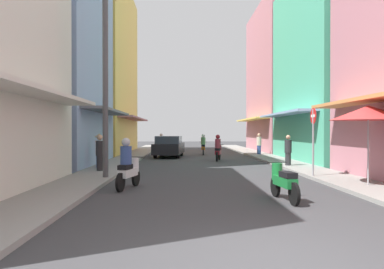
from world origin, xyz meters
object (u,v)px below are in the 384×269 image
(pedestrian_crossing, at_px, (288,151))
(street_sign_no_entry, at_px, (313,133))
(parked_car, at_px, (169,146))
(motorbike_orange, at_px, (203,145))
(motorbike_red, at_px, (162,144))
(pedestrian_far, at_px, (259,145))
(vendor_umbrella, at_px, (368,113))
(motorbike_maroon, at_px, (218,149))
(motorbike_green, at_px, (283,181))
(pedestrian_foreground, at_px, (99,149))
(utility_pole, at_px, (105,71))
(pedestrian_midway, at_px, (100,154))
(motorbike_white, at_px, (128,166))

(pedestrian_crossing, relative_size, street_sign_no_entry, 0.60)
(parked_car, height_order, pedestrian_crossing, pedestrian_crossing)
(motorbike_orange, distance_m, motorbike_red, 4.89)
(pedestrian_far, height_order, vendor_umbrella, vendor_umbrella)
(motorbike_maroon, xyz_separation_m, motorbike_red, (-3.88, 9.41, 0.00))
(motorbike_green, height_order, pedestrian_far, pedestrian_far)
(motorbike_green, distance_m, parked_car, 16.50)
(pedestrian_foreground, bearing_deg, motorbike_maroon, 40.91)
(motorbike_orange, height_order, utility_pole, utility_pole)
(pedestrian_crossing, bearing_deg, motorbike_green, -106.76)
(motorbike_maroon, distance_m, vendor_umbrella, 11.74)
(motorbike_orange, relative_size, pedestrian_midway, 1.12)
(motorbike_green, xyz_separation_m, vendor_umbrella, (3.14, 1.85, 1.84))
(motorbike_maroon, height_order, utility_pole, utility_pole)
(pedestrian_foreground, height_order, vendor_umbrella, vendor_umbrella)
(pedestrian_midway, bearing_deg, pedestrian_far, 50.98)
(pedestrian_crossing, xyz_separation_m, utility_pole, (-7.94, -4.47, 3.15))
(motorbike_white, bearing_deg, motorbike_orange, 78.87)
(pedestrian_far, relative_size, pedestrian_foreground, 0.97)
(pedestrian_midway, xyz_separation_m, pedestrian_far, (9.05, 11.17, -0.00))
(motorbike_white, distance_m, utility_pole, 3.98)
(pedestrian_midway, relative_size, pedestrian_foreground, 0.97)
(motorbike_maroon, distance_m, motorbike_green, 12.93)
(vendor_umbrella, xyz_separation_m, utility_pole, (-8.50, 2.23, 1.60))
(pedestrian_crossing, bearing_deg, motorbike_maroon, 124.37)
(motorbike_maroon, height_order, pedestrian_midway, pedestrian_midway)
(motorbike_white, xyz_separation_m, motorbike_green, (4.26, -2.05, -0.20))
(pedestrian_foreground, height_order, street_sign_no_entry, street_sign_no_entry)
(pedestrian_crossing, distance_m, utility_pole, 9.64)
(parked_car, xyz_separation_m, vendor_umbrella, (6.61, -14.28, 1.60))
(vendor_umbrella, bearing_deg, motorbike_orange, 103.68)
(pedestrian_crossing, distance_m, pedestrian_midway, 8.91)
(vendor_umbrella, bearing_deg, motorbike_red, 109.94)
(parked_car, height_order, street_sign_no_entry, street_sign_no_entry)
(pedestrian_crossing, xyz_separation_m, vendor_umbrella, (0.56, -6.70, 1.55))
(motorbike_white, bearing_deg, vendor_umbrella, -1.54)
(motorbike_red, xyz_separation_m, pedestrian_crossing, (6.87, -13.77, 0.09))
(motorbike_white, distance_m, parked_car, 14.10)
(motorbike_orange, distance_m, street_sign_no_entry, 14.83)
(parked_car, xyz_separation_m, pedestrian_midway, (-2.57, -9.82, 0.07))
(pedestrian_midway, bearing_deg, motorbike_white, -67.25)
(pedestrian_midway, distance_m, street_sign_no_entry, 8.62)
(pedestrian_crossing, height_order, street_sign_no_entry, street_sign_no_entry)
(motorbike_green, distance_m, pedestrian_crossing, 8.94)
(motorbike_orange, relative_size, pedestrian_foreground, 1.08)
(pedestrian_midway, bearing_deg, motorbike_orange, 67.81)
(motorbike_red, distance_m, pedestrian_far, 8.76)
(pedestrian_foreground, bearing_deg, motorbike_orange, 63.79)
(motorbike_orange, xyz_separation_m, motorbike_white, (-3.28, -16.69, 0.00))
(motorbike_white, height_order, pedestrian_foreground, pedestrian_foreground)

